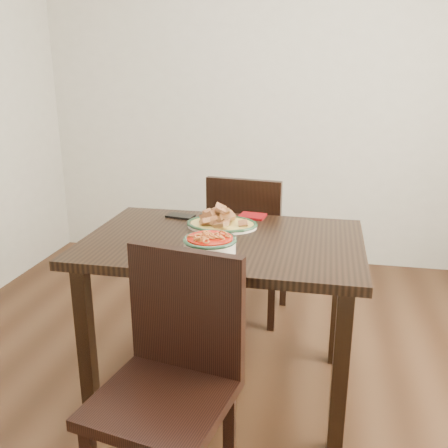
% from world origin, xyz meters
% --- Properties ---
extents(floor, '(3.50, 3.50, 0.00)m').
position_xyz_m(floor, '(0.00, 0.00, 0.00)').
color(floor, '#331D10').
rests_on(floor, ground).
extents(wall_back, '(3.50, 0.10, 2.60)m').
position_xyz_m(wall_back, '(0.00, 1.75, 1.30)').
color(wall_back, beige).
rests_on(wall_back, ground).
extents(dining_table, '(1.20, 0.80, 0.75)m').
position_xyz_m(dining_table, '(-0.01, -0.01, 0.65)').
color(dining_table, black).
rests_on(dining_table, ground).
extents(chair_far, '(0.47, 0.47, 0.89)m').
position_xyz_m(chair_far, '(-0.00, 0.68, 0.50)').
color(chair_far, black).
rests_on(chair_far, ground).
extents(chair_near, '(0.49, 0.49, 0.89)m').
position_xyz_m(chair_near, '(-0.05, -0.65, 0.50)').
color(chair_near, black).
rests_on(chair_near, ground).
extents(fish_plate, '(0.33, 0.26, 0.11)m').
position_xyz_m(fish_plate, '(-0.05, 0.16, 0.79)').
color(fish_plate, '#F4E7CE').
rests_on(fish_plate, dining_table).
extents(noodle_bowl, '(0.22, 0.22, 0.08)m').
position_xyz_m(noodle_bowl, '(-0.02, -0.19, 0.79)').
color(noodle_bowl, white).
rests_on(noodle_bowl, dining_table).
extents(smartphone, '(0.15, 0.09, 0.01)m').
position_xyz_m(smartphone, '(-0.28, 0.27, 0.76)').
color(smartphone, black).
rests_on(smartphone, dining_table).
extents(napkin, '(0.14, 0.12, 0.01)m').
position_xyz_m(napkin, '(0.07, 0.34, 0.76)').
color(napkin, maroon).
rests_on(napkin, dining_table).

